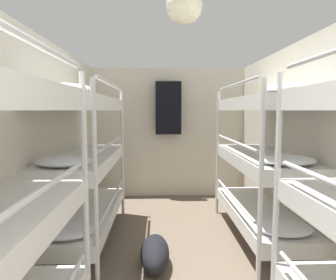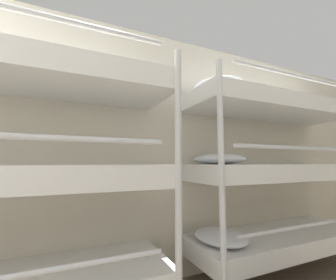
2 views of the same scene
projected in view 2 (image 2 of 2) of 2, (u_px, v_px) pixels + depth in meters
The scene contains 3 objects.
wall_left at pixel (180, 154), 2.19m from camera, with size 0.06×5.72×2.27m.
bunk_stack_left_near at pixel (0, 176), 1.30m from camera, with size 0.66×1.92×1.84m.
bunk_stack_left_far at pixel (274, 171), 2.21m from camera, with size 0.66×1.92×1.84m.
Camera 2 is at (0.59, 1.79, 1.05)m, focal length 24.00 mm.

